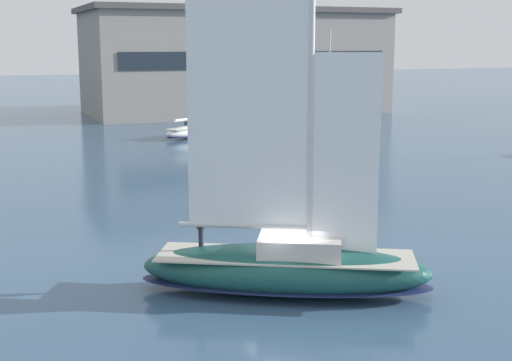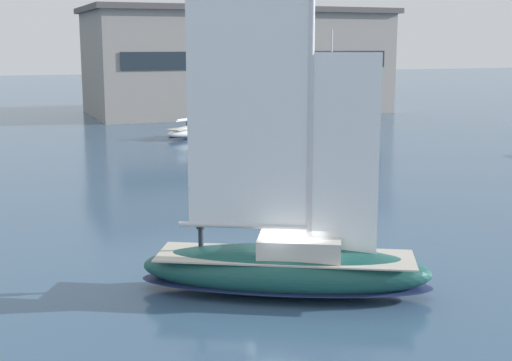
# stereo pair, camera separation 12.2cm
# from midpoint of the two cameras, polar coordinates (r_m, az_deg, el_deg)

# --- Properties ---
(ground_plane) EXTENTS (400.00, 400.00, 0.00)m
(ground_plane) POSITION_cam_midpoint_polar(r_m,az_deg,el_deg) (27.71, 2.21, -8.99)
(ground_plane) COLOR #385675
(waterfront_building) EXTENTS (40.80, 19.20, 14.05)m
(waterfront_building) POSITION_cam_midpoint_polar(r_m,az_deg,el_deg) (99.28, -1.75, 9.56)
(waterfront_building) COLOR gray
(waterfront_building) RESTS_ON ground
(tree_shore_center) EXTENTS (5.86, 5.86, 12.06)m
(tree_shore_center) POSITION_cam_midpoint_polar(r_m,az_deg,el_deg) (91.41, -10.73, 10.13)
(tree_shore_center) COLOR brown
(tree_shore_center) RESTS_ON ground
(sailboat_main) EXTENTS (11.32, 8.05, 15.35)m
(sailboat_main) POSITION_cam_midpoint_polar(r_m,az_deg,el_deg) (27.32, 2.27, -6.64)
(sailboat_main) COLOR #194C47
(sailboat_main) RESTS_ON ground
(sailboat_moored_mid_channel) EXTENTS (7.66, 6.48, 10.86)m
(sailboat_moored_mid_channel) POSITION_cam_midpoint_polar(r_m,az_deg,el_deg) (77.38, 5.96, 4.43)
(sailboat_moored_mid_channel) COLOR navy
(sailboat_moored_mid_channel) RESTS_ON ground
(sailboat_moored_outer_mooring) EXTENTS (7.92, 5.78, 10.81)m
(sailboat_moored_outer_mooring) POSITION_cam_midpoint_polar(r_m,az_deg,el_deg) (72.84, -4.98, 4.04)
(sailboat_moored_outer_mooring) COLOR white
(sailboat_moored_outer_mooring) RESTS_ON ground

